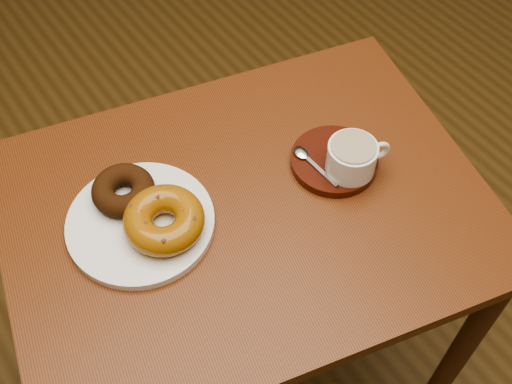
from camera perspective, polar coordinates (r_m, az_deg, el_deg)
ground at (r=1.84m, az=0.78°, el=-5.67°), size 6.00×6.00×0.00m
cafe_table at (r=1.14m, az=-0.82°, el=-4.55°), size 0.89×0.75×0.73m
donut_plate at (r=1.03m, az=-10.22°, el=-2.71°), size 0.29×0.29×0.01m
donut_cinnamon at (r=1.04m, az=-11.72°, el=0.15°), size 0.11×0.11×0.04m
donut_caramel at (r=0.99m, az=-8.19°, el=-2.47°), size 0.14×0.14×0.05m
saucer at (r=1.09m, az=6.95°, el=2.77°), size 0.20×0.20×0.02m
coffee_cup at (r=1.05m, az=8.57°, el=3.08°), size 0.11×0.08×0.06m
teaspoon at (r=1.08m, az=4.38°, el=3.21°), size 0.02×0.11×0.01m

